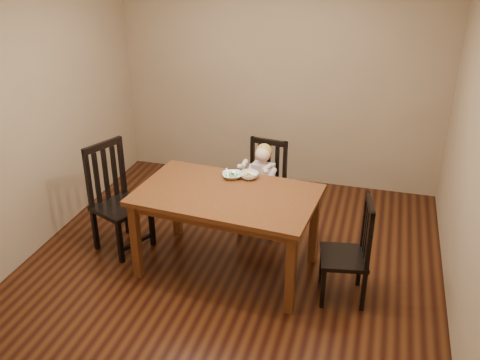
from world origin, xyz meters
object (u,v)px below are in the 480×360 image
(chair_left, at_px, (117,199))
(toddler, at_px, (262,179))
(dining_table, at_px, (227,202))
(bowl_veg, at_px, (249,175))
(chair_child, at_px, (264,188))
(chair_right, at_px, (350,252))
(bowl_peas, at_px, (232,175))

(chair_left, height_order, toddler, chair_left)
(dining_table, relative_size, bowl_veg, 9.42)
(chair_child, bearing_deg, chair_right, 143.15)
(chair_right, relative_size, toddler, 1.88)
(toddler, xyz_separation_m, bowl_peas, (-0.19, -0.47, 0.23))
(chair_right, height_order, bowl_veg, chair_right)
(dining_table, bearing_deg, toddler, 79.47)
(toddler, distance_m, bowl_peas, 0.56)
(dining_table, bearing_deg, bowl_veg, 71.96)
(toddler, bearing_deg, chair_right, 144.83)
(bowl_peas, bearing_deg, bowl_veg, 12.18)
(dining_table, height_order, bowl_peas, bowl_peas)
(chair_left, height_order, bowl_peas, chair_left)
(chair_right, distance_m, bowl_veg, 1.21)
(bowl_peas, bearing_deg, dining_table, -82.57)
(chair_child, relative_size, bowl_veg, 5.45)
(chair_child, height_order, bowl_veg, chair_child)
(bowl_peas, bearing_deg, toddler, 68.03)
(dining_table, bearing_deg, chair_child, 79.65)
(bowl_peas, bearing_deg, chair_child, 69.32)
(toddler, bearing_deg, dining_table, 86.96)
(chair_right, relative_size, bowl_veg, 5.33)
(dining_table, height_order, toddler, toddler)
(dining_table, xyz_separation_m, bowl_peas, (-0.04, 0.33, 0.12))
(chair_child, bearing_deg, bowl_veg, 93.06)
(bowl_peas, bearing_deg, chair_left, -168.58)
(dining_table, relative_size, toddler, 3.33)
(dining_table, xyz_separation_m, bowl_veg, (0.12, 0.36, 0.12))
(dining_table, distance_m, toddler, 0.82)
(chair_right, bearing_deg, bowl_peas, 59.66)
(chair_child, xyz_separation_m, chair_left, (-1.34, -0.75, 0.06))
(chair_left, height_order, chair_right, chair_left)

